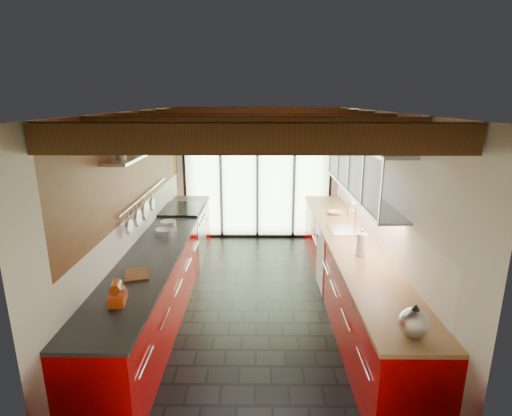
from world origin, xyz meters
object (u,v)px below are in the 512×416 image
paper_towel (362,245)px  soap_bottle (360,248)px  kettle (414,321)px  stand_mixer (118,294)px  bowl (334,213)px

paper_towel → soap_bottle: size_ratio=2.01×
paper_towel → kettle: bearing=-90.0°
stand_mixer → soap_bottle: size_ratio=1.61×
bowl → paper_towel: bearing=-90.0°
stand_mixer → paper_towel: (2.54, 1.18, 0.05)m
kettle → paper_towel: (0.00, 1.69, 0.01)m
kettle → paper_towel: 1.69m
stand_mixer → kettle: 2.59m
kettle → soap_bottle: (0.00, 1.74, -0.05)m
kettle → paper_towel: paper_towel is taller
paper_towel → stand_mixer: bearing=-155.1°
kettle → bowl: (0.00, 3.48, -0.10)m
stand_mixer → paper_towel: bearing=24.9°
kettle → stand_mixer: bearing=168.6°
stand_mixer → bowl: size_ratio=1.22×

